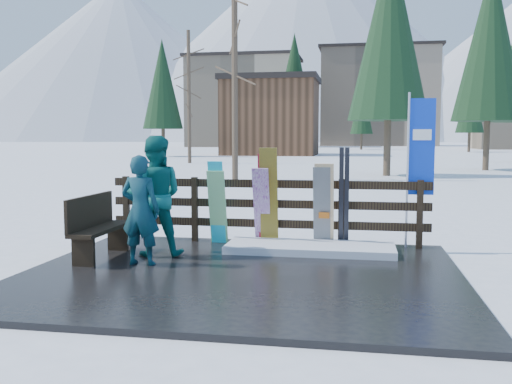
% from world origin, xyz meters
% --- Properties ---
extents(ground, '(700.00, 700.00, 0.00)m').
position_xyz_m(ground, '(0.00, 0.00, 0.00)').
color(ground, white).
rests_on(ground, ground).
extents(deck, '(6.00, 5.00, 0.08)m').
position_xyz_m(deck, '(0.00, 0.00, 0.04)').
color(deck, black).
rests_on(deck, ground).
extents(fence, '(5.60, 0.10, 1.15)m').
position_xyz_m(fence, '(0.00, 2.20, 0.74)').
color(fence, black).
rests_on(fence, deck).
extents(snow_patch, '(2.72, 1.00, 0.12)m').
position_xyz_m(snow_patch, '(0.82, 1.60, 0.14)').
color(snow_patch, white).
rests_on(snow_patch, deck).
extents(bench, '(0.41, 1.50, 0.97)m').
position_xyz_m(bench, '(-2.38, 0.54, 0.60)').
color(bench, black).
rests_on(bench, deck).
extents(snowboard_0, '(0.26, 0.30, 1.45)m').
position_xyz_m(snowboard_0, '(-0.83, 1.98, 0.81)').
color(snowboard_0, '#1BCEEB').
rests_on(snowboard_0, deck).
extents(snowboard_1, '(0.31, 0.33, 1.29)m').
position_xyz_m(snowboard_1, '(-0.82, 1.98, 0.72)').
color(snowboard_1, white).
rests_on(snowboard_1, deck).
extents(snowboard_2, '(0.30, 0.24, 1.68)m').
position_xyz_m(snowboard_2, '(0.08, 1.98, 0.92)').
color(snowboard_2, gold).
rests_on(snowboard_2, deck).
extents(snowboard_3, '(0.28, 0.43, 1.35)m').
position_xyz_m(snowboard_3, '(-0.04, 1.98, 0.75)').
color(snowboard_3, white).
rests_on(snowboard_3, deck).
extents(snowboard_4, '(0.29, 0.37, 1.37)m').
position_xyz_m(snowboard_4, '(0.98, 1.98, 0.77)').
color(snowboard_4, black).
rests_on(snowboard_4, deck).
extents(snowboard_5, '(0.32, 0.38, 1.43)m').
position_xyz_m(snowboard_5, '(1.02, 1.98, 0.80)').
color(snowboard_5, white).
rests_on(snowboard_5, deck).
extents(ski_pair_a, '(0.16, 0.21, 1.58)m').
position_xyz_m(ski_pair_a, '(-0.03, 2.05, 0.87)').
color(ski_pair_a, '#B21630').
rests_on(ski_pair_a, deck).
extents(ski_pair_b, '(0.17, 0.27, 1.69)m').
position_xyz_m(ski_pair_b, '(1.35, 2.05, 0.93)').
color(ski_pair_b, black).
rests_on(ski_pair_b, deck).
extents(rental_flag, '(0.45, 0.04, 2.60)m').
position_xyz_m(rental_flag, '(2.56, 2.25, 1.69)').
color(rental_flag, silver).
rests_on(rental_flag, deck).
extents(person_front, '(0.61, 0.42, 1.61)m').
position_xyz_m(person_front, '(-1.54, 0.21, 0.88)').
color(person_front, '#155655').
rests_on(person_front, deck).
extents(person_back, '(1.04, 0.89, 1.89)m').
position_xyz_m(person_back, '(-1.56, 0.88, 1.02)').
color(person_back, '#10655E').
rests_on(person_back, deck).
extents(resort_buildings, '(73.00, 87.60, 22.60)m').
position_xyz_m(resort_buildings, '(1.03, 115.41, 9.81)').
color(resort_buildings, tan).
rests_on(resort_buildings, ground).
extents(trees, '(42.16, 68.93, 13.44)m').
position_xyz_m(trees, '(2.27, 48.74, 5.89)').
color(trees, '#382B1E').
rests_on(trees, ground).
extents(mountains, '(520.00, 260.00, 120.00)m').
position_xyz_m(mountains, '(-10.50, 328.41, 50.20)').
color(mountains, white).
rests_on(mountains, ground).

